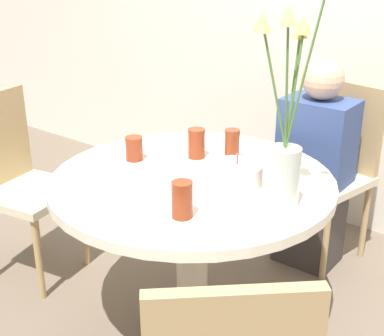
# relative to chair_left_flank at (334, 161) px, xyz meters

# --- Properties ---
(ground_plane) EXTENTS (16.00, 16.00, 0.00)m
(ground_plane) POSITION_rel_chair_left_flank_xyz_m (-0.20, -0.95, -0.53)
(ground_plane) COLOR #6B5B4C
(dining_table) EXTENTS (1.14, 1.14, 0.71)m
(dining_table) POSITION_rel_chair_left_flank_xyz_m (-0.20, -0.95, 0.04)
(dining_table) COLOR silver
(dining_table) RESTS_ON ground_plane
(chair_left_flank) EXTENTS (0.47, 0.47, 0.93)m
(chair_left_flank) POSITION_rel_chair_left_flank_xyz_m (0.00, 0.00, 0.00)
(chair_left_flank) COLOR beige
(chair_left_flank) RESTS_ON ground_plane
(chair_far_back) EXTENTS (0.46, 0.46, 0.93)m
(chair_far_back) POSITION_rel_chair_left_flank_xyz_m (-1.16, -1.12, 0.00)
(chair_far_back) COLOR beige
(chair_far_back) RESTS_ON ground_plane
(birthday_cake) EXTENTS (0.20, 0.20, 0.13)m
(birthday_cake) POSITION_rel_chair_left_flank_xyz_m (-0.03, -0.89, 0.22)
(birthday_cake) COLOR white
(birthday_cake) RESTS_ON dining_table
(flower_vase) EXTENTS (0.21, 0.20, 0.78)m
(flower_vase) POSITION_rel_chair_left_flank_xyz_m (0.20, -0.95, 0.41)
(flower_vase) COLOR silver
(flower_vase) RESTS_ON dining_table
(side_plate) EXTENTS (0.19, 0.19, 0.01)m
(side_plate) POSITION_rel_chair_left_flank_xyz_m (-0.51, -1.14, 0.19)
(side_plate) COLOR silver
(side_plate) RESTS_ON dining_table
(drink_glass_0) EXTENTS (0.07, 0.07, 0.13)m
(drink_glass_0) POSITION_rel_chair_left_flank_xyz_m (0.13, -0.85, 0.25)
(drink_glass_0) COLOR #33190C
(drink_glass_0) RESTS_ON dining_table
(drink_glass_1) EXTENTS (0.08, 0.08, 0.10)m
(drink_glass_1) POSITION_rel_chair_left_flank_xyz_m (-0.51, -0.95, 0.23)
(drink_glass_1) COLOR maroon
(drink_glass_1) RESTS_ON dining_table
(drink_glass_2) EXTENTS (0.07, 0.07, 0.13)m
(drink_glass_2) POSITION_rel_chair_left_flank_xyz_m (-0.02, -1.24, 0.25)
(drink_glass_2) COLOR maroon
(drink_glass_2) RESTS_ON dining_table
(drink_glass_3) EXTENTS (0.07, 0.07, 0.13)m
(drink_glass_3) POSITION_rel_chair_left_flank_xyz_m (-0.32, -0.76, 0.25)
(drink_glass_3) COLOR maroon
(drink_glass_3) RESTS_ON dining_table
(drink_glass_4) EXTENTS (0.06, 0.06, 0.14)m
(drink_glass_4) POSITION_rel_chair_left_flank_xyz_m (-0.18, -0.69, 0.25)
(drink_glass_4) COLOR maroon
(drink_glass_4) RESTS_ON dining_table
(person_woman) EXTENTS (0.34, 0.24, 1.09)m
(person_woman) POSITION_rel_chair_left_flank_xyz_m (-0.03, -0.16, -0.02)
(person_woman) COLOR #383333
(person_woman) RESTS_ON ground_plane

